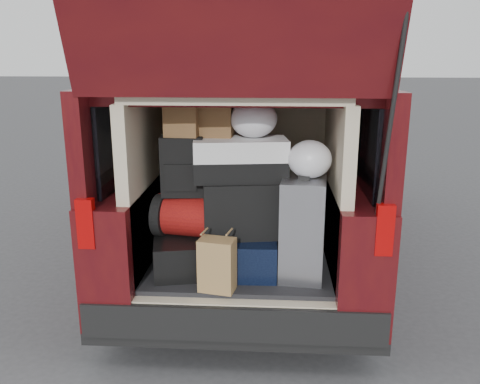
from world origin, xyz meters
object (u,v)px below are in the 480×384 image
object	(u,v)px
black_soft_case	(243,207)
red_duffel	(188,215)
black_hardshell	(186,250)
backpack	(182,166)
silver_roller	(303,226)
kraft_bag	(217,265)
navy_hardshell	(242,251)
twotone_duffel	(240,159)

from	to	relation	value
black_soft_case	red_duffel	bearing A→B (deg)	171.65
black_hardshell	backpack	xyz separation A→B (m)	(-0.01, 0.01, 0.59)
silver_roller	kraft_bag	world-z (taller)	silver_roller
silver_roller	backpack	bearing A→B (deg)	-178.86
kraft_bag	backpack	world-z (taller)	backpack
navy_hardshell	red_duffel	world-z (taller)	red_duffel
red_duffel	black_soft_case	distance (m)	0.38
navy_hardshell	black_soft_case	distance (m)	0.31
navy_hardshell	kraft_bag	distance (m)	0.38
navy_hardshell	silver_roller	xyz separation A→B (m)	(0.40, -0.07, 0.21)
black_hardshell	kraft_bag	distance (m)	0.44
silver_roller	red_duffel	distance (m)	0.78
kraft_bag	red_duffel	size ratio (longest dim) A/B	0.79
kraft_bag	black_soft_case	xyz separation A→B (m)	(0.14, 0.35, 0.27)
black_soft_case	twotone_duffel	world-z (taller)	twotone_duffel
black_hardshell	backpack	bearing A→B (deg)	116.70
black_hardshell	navy_hardshell	distance (m)	0.39
black_hardshell	black_soft_case	world-z (taller)	black_soft_case
kraft_bag	black_soft_case	bearing A→B (deg)	80.12
red_duffel	backpack	distance (m)	0.34
black_hardshell	twotone_duffel	world-z (taller)	twotone_duffel
silver_roller	navy_hardshell	bearing A→B (deg)	176.97
black_soft_case	twotone_duffel	bearing A→B (deg)	120.93
red_duffel	backpack	world-z (taller)	backpack
black_hardshell	silver_roller	size ratio (longest dim) A/B	0.88
black_hardshell	black_soft_case	distance (m)	0.51
backpack	twotone_duffel	xyz separation A→B (m)	(0.38, 0.01, 0.05)
kraft_bag	twotone_duffel	xyz separation A→B (m)	(0.12, 0.37, 0.59)
navy_hardshell	kraft_bag	bearing A→B (deg)	-111.84
silver_roller	black_soft_case	xyz separation A→B (m)	(-0.40, 0.06, 0.10)
red_duffel	twotone_duffel	bearing A→B (deg)	14.30
black_hardshell	kraft_bag	xyz separation A→B (m)	(0.26, -0.35, 0.05)
red_duffel	navy_hardshell	bearing A→B (deg)	11.61
black_soft_case	twotone_duffel	distance (m)	0.33
red_duffel	black_soft_case	xyz separation A→B (m)	(0.37, 0.00, 0.06)
black_soft_case	twotone_duffel	xyz separation A→B (m)	(-0.02, 0.02, 0.33)
silver_roller	black_soft_case	distance (m)	0.42
backpack	twotone_duffel	bearing A→B (deg)	-3.51
black_hardshell	red_duffel	size ratio (longest dim) A/B	1.38
black_soft_case	backpack	world-z (taller)	backpack
backpack	twotone_duffel	distance (m)	0.39
black_hardshell	navy_hardshell	xyz separation A→B (m)	(0.39, 0.00, 0.01)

